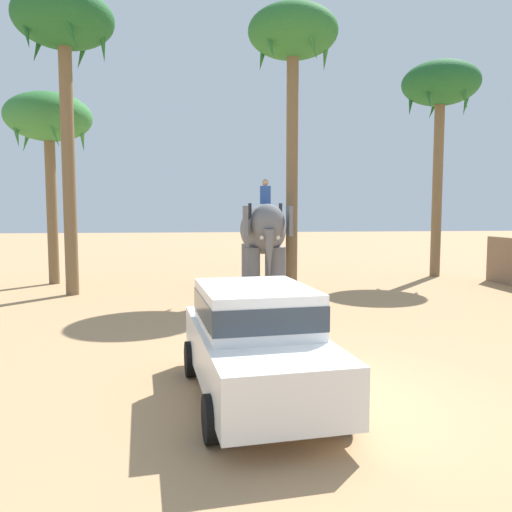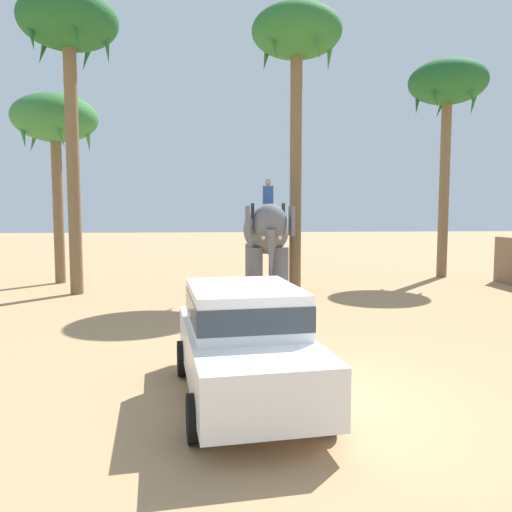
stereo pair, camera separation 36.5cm
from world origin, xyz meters
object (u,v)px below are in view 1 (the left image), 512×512
at_px(palm_tree_behind_elephant, 49,122).
at_px(palm_tree_near_hut, 293,43).
at_px(car_sedan_foreground, 255,338).
at_px(palm_tree_left_of_road, 440,91).
at_px(elephant_with_mahout, 263,235).
at_px(palm_tree_far_back, 64,31).

distance_m(palm_tree_behind_elephant, palm_tree_near_hut, 9.56).
xyz_separation_m(car_sedan_foreground, palm_tree_near_hut, (2.61, 10.78, 7.82)).
relative_size(palm_tree_behind_elephant, palm_tree_left_of_road, 0.80).
xyz_separation_m(palm_tree_near_hut, palm_tree_left_of_road, (6.78, 2.42, -0.89)).
relative_size(car_sedan_foreground, palm_tree_left_of_road, 0.47).
bearing_deg(palm_tree_near_hut, car_sedan_foreground, -103.61).
xyz_separation_m(car_sedan_foreground, palm_tree_behind_elephant, (-6.37, 12.83, 5.25)).
bearing_deg(palm_tree_near_hut, palm_tree_left_of_road, 19.66).
xyz_separation_m(elephant_with_mahout, palm_tree_near_hut, (1.14, 0.72, 6.76)).
bearing_deg(palm_tree_behind_elephant, palm_tree_near_hut, -12.87).
bearing_deg(palm_tree_behind_elephant, car_sedan_foreground, -63.60).
xyz_separation_m(palm_tree_near_hut, palm_tree_far_back, (-7.64, -0.71, -0.13)).
bearing_deg(palm_tree_left_of_road, palm_tree_near_hut, -160.34).
relative_size(elephant_with_mahout, palm_tree_behind_elephant, 0.54).
distance_m(elephant_with_mahout, palm_tree_far_back, 9.29).
bearing_deg(elephant_with_mahout, palm_tree_near_hut, 32.12).
height_order(palm_tree_behind_elephant, palm_tree_near_hut, palm_tree_near_hut).
bearing_deg(car_sedan_foreground, palm_tree_near_hut, 76.39).
distance_m(car_sedan_foreground, palm_tree_near_hut, 13.58).
relative_size(car_sedan_foreground, palm_tree_behind_elephant, 0.59).
bearing_deg(car_sedan_foreground, palm_tree_far_back, 116.55).
xyz_separation_m(elephant_with_mahout, palm_tree_behind_elephant, (-7.84, 2.77, 4.19)).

